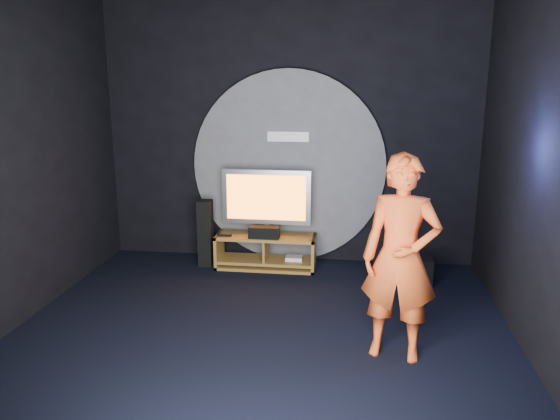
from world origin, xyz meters
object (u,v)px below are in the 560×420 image
object	(u,v)px
tv	(266,199)
tower_speaker_left	(206,233)
player	(401,258)
subwoofer	(419,271)
tower_speaker_right	(394,238)
media_console	(266,253)

from	to	relation	value
tv	tower_speaker_left	size ratio (longest dim) A/B	1.30
tv	player	size ratio (longest dim) A/B	0.63
subwoofer	player	size ratio (longest dim) A/B	0.17
tv	tower_speaker_right	distance (m)	1.75
media_console	subwoofer	distance (m)	1.99
tower_speaker_left	player	bearing A→B (deg)	-42.14
tv	player	bearing A→B (deg)	-55.02
subwoofer	media_console	bearing A→B (deg)	171.09
media_console	player	xyz separation A→B (m)	(1.55, -2.16, 0.74)
media_console	tower_speaker_right	distance (m)	1.69
tv	player	xyz separation A→B (m)	(1.56, -2.23, 0.01)
tower_speaker_left	tower_speaker_right	size ratio (longest dim) A/B	1.00
tower_speaker_right	tower_speaker_left	bearing A→B (deg)	-177.66
tower_speaker_left	media_console	bearing A→B (deg)	0.77
media_console	tower_speaker_left	xyz separation A→B (m)	(-0.82, -0.01, 0.26)
media_console	subwoofer	xyz separation A→B (m)	(1.97, -0.31, -0.03)
media_console	tv	xyz separation A→B (m)	(-0.01, 0.07, 0.73)
tv	tower_speaker_left	distance (m)	0.95
tower_speaker_left	tv	bearing A→B (deg)	5.47
tv	subwoofer	xyz separation A→B (m)	(1.97, -0.38, -0.76)
tv	player	world-z (taller)	player
tower_speaker_right	subwoofer	world-z (taller)	tower_speaker_right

